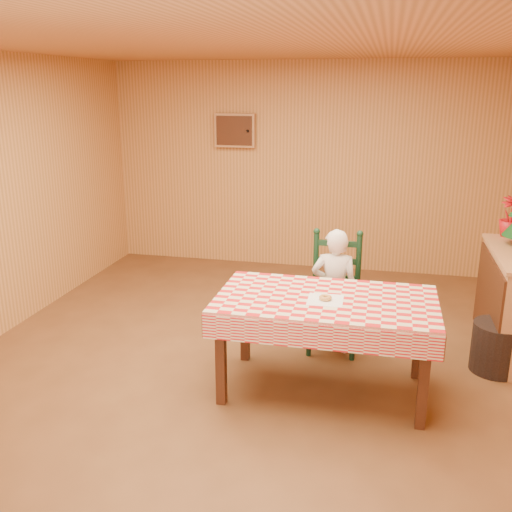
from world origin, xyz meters
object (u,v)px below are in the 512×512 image
Objects in this scene: dining_table at (326,308)px; storage_bin at (497,347)px; ladder_chair at (335,295)px; seated_child at (334,291)px.

storage_bin is (1.37, 0.64, -0.48)m from dining_table.
dining_table is at bearing -155.15° from storage_bin.
seated_child reaches higher than ladder_chair.
dining_table is 1.53× the size of ladder_chair.
storage_bin is (1.37, -0.09, -0.35)m from seated_child.
ladder_chair is 1.41m from storage_bin.
ladder_chair is 0.96× the size of seated_child.
storage_bin is at bearing 176.09° from seated_child.
storage_bin is (1.37, -0.15, -0.29)m from ladder_chair.
dining_table reaches higher than storage_bin.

